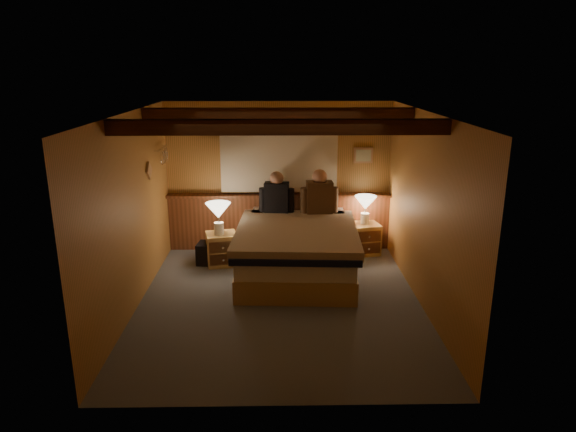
{
  "coord_description": "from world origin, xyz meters",
  "views": [
    {
      "loc": [
        -0.0,
        -6.03,
        2.93
      ],
      "look_at": [
        0.11,
        0.4,
        1.04
      ],
      "focal_mm": 32.0,
      "sensor_mm": 36.0,
      "label": 1
    }
  ],
  "objects_px": {
    "bed": "(297,250)",
    "nightstand_right": "(364,239)",
    "person_right": "(319,195)",
    "nightstand_left": "(222,249)",
    "duffel_bag": "(215,253)",
    "lamp_right": "(365,204)",
    "lamp_left": "(218,212)",
    "person_left": "(277,195)"
  },
  "relations": [
    {
      "from": "duffel_bag",
      "to": "nightstand_left",
      "type": "bearing_deg",
      "value": -13.51
    },
    {
      "from": "duffel_bag",
      "to": "lamp_left",
      "type": "bearing_deg",
      "value": -36.34
    },
    {
      "from": "bed",
      "to": "lamp_left",
      "type": "bearing_deg",
      "value": 164.17
    },
    {
      "from": "lamp_right",
      "to": "duffel_bag",
      "type": "distance_m",
      "value": 2.47
    },
    {
      "from": "lamp_left",
      "to": "lamp_right",
      "type": "distance_m",
      "value": 2.32
    },
    {
      "from": "nightstand_left",
      "to": "lamp_left",
      "type": "xyz_separation_m",
      "value": [
        -0.03,
        -0.03,
        0.59
      ]
    },
    {
      "from": "lamp_right",
      "to": "person_left",
      "type": "xyz_separation_m",
      "value": [
        -1.41,
        -0.11,
        0.18
      ]
    },
    {
      "from": "nightstand_right",
      "to": "person_left",
      "type": "relative_size",
      "value": 0.79
    },
    {
      "from": "nightstand_left",
      "to": "lamp_right",
      "type": "xyz_separation_m",
      "value": [
        2.25,
        0.45,
        0.57
      ]
    },
    {
      "from": "nightstand_left",
      "to": "lamp_right",
      "type": "bearing_deg",
      "value": -0.63
    },
    {
      "from": "nightstand_right",
      "to": "person_left",
      "type": "bearing_deg",
      "value": 171.7
    },
    {
      "from": "nightstand_right",
      "to": "person_right",
      "type": "relative_size",
      "value": 0.75
    },
    {
      "from": "lamp_left",
      "to": "lamp_right",
      "type": "bearing_deg",
      "value": 12.07
    },
    {
      "from": "nightstand_right",
      "to": "duffel_bag",
      "type": "xyz_separation_m",
      "value": [
        -2.35,
        -0.4,
        -0.08
      ]
    },
    {
      "from": "bed",
      "to": "person_right",
      "type": "distance_m",
      "value": 1.02
    },
    {
      "from": "lamp_right",
      "to": "person_right",
      "type": "xyz_separation_m",
      "value": [
        -0.75,
        -0.17,
        0.2
      ]
    },
    {
      "from": "bed",
      "to": "nightstand_right",
      "type": "xyz_separation_m",
      "value": [
        1.11,
        0.87,
        -0.13
      ]
    },
    {
      "from": "nightstand_right",
      "to": "person_left",
      "type": "height_order",
      "value": "person_left"
    },
    {
      "from": "nightstand_left",
      "to": "lamp_right",
      "type": "relative_size",
      "value": 1.15
    },
    {
      "from": "person_left",
      "to": "person_right",
      "type": "height_order",
      "value": "person_right"
    },
    {
      "from": "lamp_left",
      "to": "nightstand_left",
      "type": "bearing_deg",
      "value": 52.87
    },
    {
      "from": "person_left",
      "to": "duffel_bag",
      "type": "height_order",
      "value": "person_left"
    },
    {
      "from": "nightstand_right",
      "to": "lamp_left",
      "type": "bearing_deg",
      "value": 179.72
    },
    {
      "from": "nightstand_right",
      "to": "person_right",
      "type": "bearing_deg",
      "value": 179.99
    },
    {
      "from": "nightstand_left",
      "to": "nightstand_right",
      "type": "distance_m",
      "value": 2.28
    },
    {
      "from": "bed",
      "to": "person_right",
      "type": "relative_size",
      "value": 3.17
    },
    {
      "from": "bed",
      "to": "lamp_right",
      "type": "height_order",
      "value": "lamp_right"
    },
    {
      "from": "duffel_bag",
      "to": "bed",
      "type": "bearing_deg",
      "value": -14.03
    },
    {
      "from": "lamp_right",
      "to": "duffel_bag",
      "type": "xyz_separation_m",
      "value": [
        -2.35,
        -0.41,
        -0.65
      ]
    },
    {
      "from": "lamp_right",
      "to": "person_right",
      "type": "distance_m",
      "value": 0.79
    },
    {
      "from": "bed",
      "to": "nightstand_right",
      "type": "relative_size",
      "value": 4.25
    },
    {
      "from": "nightstand_left",
      "to": "lamp_left",
      "type": "distance_m",
      "value": 0.59
    },
    {
      "from": "person_right",
      "to": "nightstand_left",
      "type": "bearing_deg",
      "value": -172.68
    },
    {
      "from": "nightstand_left",
      "to": "nightstand_right",
      "type": "relative_size",
      "value": 0.98
    },
    {
      "from": "nightstand_left",
      "to": "person_right",
      "type": "distance_m",
      "value": 1.71
    },
    {
      "from": "nightstand_right",
      "to": "person_left",
      "type": "xyz_separation_m",
      "value": [
        -1.4,
        -0.09,
        0.75
      ]
    },
    {
      "from": "bed",
      "to": "duffel_bag",
      "type": "distance_m",
      "value": 1.33
    },
    {
      "from": "lamp_left",
      "to": "person_right",
      "type": "xyz_separation_m",
      "value": [
        1.52,
        0.31,
        0.18
      ]
    },
    {
      "from": "person_right",
      "to": "duffel_bag",
      "type": "distance_m",
      "value": 1.83
    },
    {
      "from": "person_left",
      "to": "duffel_bag",
      "type": "relative_size",
      "value": 1.16
    },
    {
      "from": "nightstand_left",
      "to": "nightstand_right",
      "type": "bearing_deg",
      "value": -0.99
    },
    {
      "from": "duffel_bag",
      "to": "lamp_right",
      "type": "bearing_deg",
      "value": 16.72
    }
  ]
}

